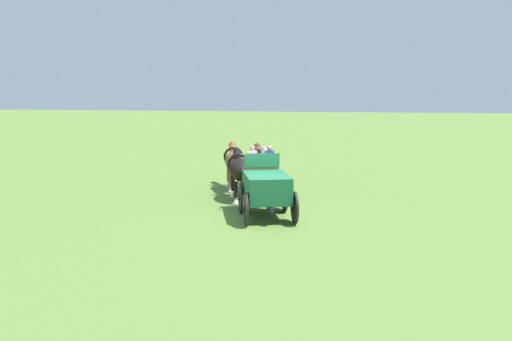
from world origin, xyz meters
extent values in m
plane|color=olive|center=(0.00, 0.00, 0.00)|extent=(220.00, 220.00, 0.00)
cube|color=#195B38|center=(0.00, 0.00, 1.20)|extent=(2.92, 2.33, 1.00)
cube|color=brown|center=(1.43, 0.50, 1.74)|extent=(1.00, 1.53, 0.12)
cube|color=#195B38|center=(1.81, 0.63, 1.05)|extent=(0.64, 1.28, 0.60)
cube|color=#195B38|center=(1.15, 0.40, 2.07)|extent=(0.53, 1.37, 0.55)
cube|color=black|center=(0.00, 0.00, 0.60)|extent=(2.69, 1.07, 0.16)
cylinder|color=black|center=(0.66, 1.18, 0.60)|extent=(1.16, 0.47, 1.20)
cylinder|color=black|center=(0.66, 1.18, 0.60)|extent=(0.25, 0.24, 0.20)
cylinder|color=black|center=(1.25, -0.51, 0.60)|extent=(1.16, 0.47, 1.20)
cylinder|color=black|center=(1.25, -0.51, 0.60)|extent=(0.25, 0.24, 0.20)
cylinder|color=black|center=(-1.25, 0.51, 0.60)|extent=(1.16, 0.47, 1.20)
cylinder|color=black|center=(-1.25, 0.51, 0.60)|extent=(0.25, 0.24, 0.20)
cylinder|color=black|center=(-0.66, -1.18, 0.60)|extent=(1.16, 0.47, 1.20)
cylinder|color=black|center=(-0.66, -1.18, 0.60)|extent=(0.25, 0.24, 0.20)
cylinder|color=brown|center=(2.43, 0.85, 0.65)|extent=(2.49, 0.95, 0.10)
cube|color=#BCB293|center=(1.43, 0.87, 1.88)|extent=(0.48, 0.43, 0.16)
cube|color=silver|center=(1.32, 0.83, 2.15)|extent=(0.35, 0.42, 0.55)
sphere|color=tan|center=(1.32, 0.83, 2.54)|extent=(0.22, 0.22, 0.22)
cube|color=#BCB293|center=(1.66, 0.21, 1.88)|extent=(0.48, 0.43, 0.16)
cube|color=#334C99|center=(1.55, 0.17, 2.15)|extent=(0.35, 0.42, 0.55)
sphere|color=tan|center=(1.55, 0.17, 2.54)|extent=(0.22, 0.22, 0.22)
ellipsoid|color=black|center=(3.06, 1.76, 1.38)|extent=(2.33, 1.63, 0.98)
cylinder|color=black|center=(3.67, 2.26, 0.63)|extent=(0.18, 0.18, 0.67)
cone|color=silver|center=(3.67, 2.26, 0.14)|extent=(0.30, 0.30, 0.29)
cylinder|color=black|center=(3.85, 1.75, 0.63)|extent=(0.18, 0.18, 0.67)
cone|color=silver|center=(3.85, 1.75, 0.14)|extent=(0.30, 0.30, 0.29)
cylinder|color=black|center=(2.27, 1.77, 0.63)|extent=(0.18, 0.18, 0.67)
cone|color=silver|center=(2.27, 1.77, 0.14)|extent=(0.30, 0.30, 0.29)
cylinder|color=black|center=(2.45, 1.26, 0.63)|extent=(0.18, 0.18, 0.67)
cone|color=silver|center=(2.45, 1.26, 0.14)|extent=(0.30, 0.30, 0.29)
cylinder|color=black|center=(4.31, 2.20, 1.79)|extent=(1.01, 0.65, 0.81)
ellipsoid|color=black|center=(4.66, 2.32, 2.04)|extent=(0.65, 0.44, 0.32)
cube|color=silver|center=(4.92, 2.41, 2.04)|extent=(0.09, 0.11, 0.24)
torus|color=black|center=(3.96, 2.07, 1.48)|extent=(0.44, 0.99, 1.00)
cylinder|color=black|center=(2.01, 1.39, 1.08)|extent=(0.14, 0.14, 0.80)
ellipsoid|color=#9E998E|center=(3.49, 0.53, 1.40)|extent=(2.22, 1.58, 0.98)
cylinder|color=#9E998E|center=(4.06, 1.02, 0.64)|extent=(0.18, 0.18, 0.69)
cone|color=silver|center=(4.06, 1.02, 0.15)|extent=(0.30, 0.30, 0.30)
cylinder|color=#9E998E|center=(4.24, 0.51, 0.64)|extent=(0.18, 0.18, 0.69)
cone|color=silver|center=(4.24, 0.51, 0.15)|extent=(0.30, 0.30, 0.30)
cylinder|color=#9E998E|center=(2.74, 0.55, 0.64)|extent=(0.18, 0.18, 0.69)
cone|color=silver|center=(2.74, 0.55, 0.15)|extent=(0.30, 0.30, 0.30)
cylinder|color=#9E998E|center=(2.91, 0.05, 0.64)|extent=(0.18, 0.18, 0.69)
cone|color=silver|center=(2.91, 0.05, 0.15)|extent=(0.30, 0.30, 0.30)
cylinder|color=#9E998E|center=(4.69, 0.95, 1.80)|extent=(1.01, 0.65, 0.81)
ellipsoid|color=#9E998E|center=(5.04, 1.07, 2.06)|extent=(0.65, 0.44, 0.32)
cube|color=silver|center=(5.30, 1.17, 2.06)|extent=(0.09, 0.11, 0.24)
torus|color=black|center=(4.34, 0.83, 1.50)|extent=(0.44, 0.98, 1.00)
cylinder|color=black|center=(2.49, 0.18, 1.10)|extent=(0.14, 0.14, 0.80)
ellipsoid|color=brown|center=(5.51, 2.62, 1.42)|extent=(2.24, 1.60, 0.99)
cylinder|color=brown|center=(6.09, 3.11, 0.65)|extent=(0.18, 0.18, 0.70)
cone|color=silver|center=(6.09, 3.11, 0.15)|extent=(0.30, 0.30, 0.30)
cylinder|color=brown|center=(6.27, 2.59, 0.65)|extent=(0.18, 0.18, 0.70)
cone|color=silver|center=(6.27, 2.59, 0.15)|extent=(0.30, 0.30, 0.30)
cylinder|color=brown|center=(4.76, 2.64, 0.65)|extent=(0.18, 0.18, 0.70)
cone|color=silver|center=(4.76, 2.64, 0.15)|extent=(0.30, 0.30, 0.30)
cylinder|color=brown|center=(4.94, 2.13, 0.65)|extent=(0.18, 0.18, 0.70)
cone|color=silver|center=(4.94, 2.13, 0.15)|extent=(0.30, 0.30, 0.30)
cylinder|color=brown|center=(6.72, 3.04, 1.83)|extent=(1.01, 0.65, 0.81)
ellipsoid|color=brown|center=(7.07, 3.16, 2.09)|extent=(0.65, 0.44, 0.32)
cube|color=silver|center=(7.33, 3.25, 2.09)|extent=(0.09, 0.11, 0.24)
torus|color=black|center=(6.37, 2.92, 1.52)|extent=(0.45, 0.99, 1.01)
cylinder|color=black|center=(4.51, 2.27, 1.12)|extent=(0.14, 0.14, 0.80)
ellipsoid|color=brown|center=(5.94, 1.39, 1.35)|extent=(2.08, 1.44, 0.86)
cylinder|color=brown|center=(6.49, 1.83, 0.64)|extent=(0.18, 0.18, 0.69)
cone|color=silver|center=(6.49, 1.83, 0.15)|extent=(0.30, 0.30, 0.29)
cylinder|color=brown|center=(6.65, 1.39, 0.64)|extent=(0.18, 0.18, 0.69)
cone|color=silver|center=(6.65, 1.39, 0.15)|extent=(0.30, 0.30, 0.29)
cylinder|color=brown|center=(5.24, 1.39, 0.64)|extent=(0.18, 0.18, 0.69)
cone|color=silver|center=(5.24, 1.39, 0.15)|extent=(0.30, 0.30, 0.29)
cylinder|color=brown|center=(5.39, 0.95, 0.64)|extent=(0.18, 0.18, 0.69)
cone|color=silver|center=(5.39, 0.95, 0.15)|extent=(0.30, 0.30, 0.29)
cylinder|color=brown|center=(7.10, 1.79, 1.73)|extent=(1.01, 0.65, 0.81)
ellipsoid|color=brown|center=(7.45, 1.92, 1.99)|extent=(0.65, 0.44, 0.32)
cube|color=silver|center=(7.71, 2.01, 1.99)|extent=(0.09, 0.11, 0.24)
torus|color=black|center=(6.75, 1.67, 1.45)|extent=(0.41, 0.89, 0.90)
cylinder|color=black|center=(5.00, 1.06, 1.05)|extent=(0.14, 0.14, 0.80)
camera|label=1|loc=(-19.13, -3.61, 4.77)|focal=36.56mm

